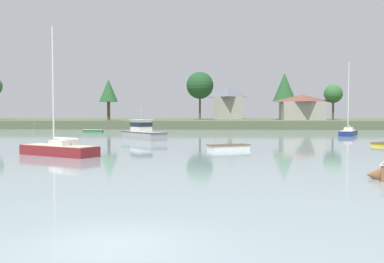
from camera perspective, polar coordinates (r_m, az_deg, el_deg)
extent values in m
plane|color=gray|center=(12.58, -10.02, -14.04)|extent=(491.65, 491.65, 0.00)
cube|color=#4C563D|center=(110.16, 1.50, 1.12)|extent=(221.24, 40.26, 1.77)
cube|color=#236B3D|center=(80.24, -12.64, 0.00)|extent=(3.44, 1.60, 0.63)
cube|color=#C6B289|center=(80.23, -12.65, 0.22)|extent=(3.58, 1.72, 0.05)
cube|color=tan|center=(80.23, -12.65, 0.19)|extent=(0.15, 1.24, 0.03)
cube|color=white|center=(41.48, 4.73, -2.22)|extent=(4.03, 2.90, 0.73)
cube|color=brown|center=(41.45, 4.73, -1.72)|extent=(4.22, 3.07, 0.05)
cube|color=tan|center=(41.45, 4.73, -1.78)|extent=(0.61, 1.25, 0.03)
cube|color=gray|center=(57.13, -6.25, -0.85)|extent=(6.52, 7.11, 1.63)
cone|color=gray|center=(60.28, -8.03, -0.68)|extent=(2.95, 2.94, 2.14)
cube|color=black|center=(57.09, -6.25, -0.06)|extent=(6.68, 7.28, 0.05)
cube|color=silver|center=(57.59, -6.57, 0.75)|extent=(2.97, 3.03, 1.53)
cube|color=#19232D|center=(57.58, -6.57, 0.91)|extent=(3.03, 3.09, 0.55)
cube|color=beige|center=(57.57, -6.58, 1.55)|extent=(3.39, 3.44, 0.06)
cylinder|color=silver|center=(57.56, -6.58, 2.32)|extent=(0.03, 0.03, 1.49)
cube|color=maroon|center=(38.07, -16.81, -2.79)|extent=(7.39, 5.37, 1.38)
cube|color=#CCB78E|center=(38.01, -16.82, -1.73)|extent=(6.89, 4.94, 0.04)
cube|color=silver|center=(37.73, -16.46, -1.39)|extent=(2.06, 1.97, 0.44)
cylinder|color=silver|center=(38.41, -17.49, 5.61)|extent=(0.15, 0.15, 9.75)
cylinder|color=silver|center=(37.33, -15.94, -0.94)|extent=(2.60, 1.50, 0.12)
cylinder|color=silver|center=(37.33, -15.95, -0.86)|extent=(2.36, 1.38, 0.14)
cylinder|color=#999999|center=(39.52, -18.87, 5.47)|extent=(2.56, 1.42, 9.70)
cone|color=brown|center=(25.65, 23.43, -5.25)|extent=(2.35, 2.42, 1.86)
cube|color=navy|center=(71.81, 19.53, -0.39)|extent=(4.66, 7.45, 1.24)
cube|color=#CCB78E|center=(71.78, 19.53, 0.11)|extent=(4.28, 6.96, 0.04)
cube|color=silver|center=(72.14, 19.57, 0.31)|extent=(1.78, 1.96, 0.44)
cylinder|color=silver|center=(71.19, 19.54, 4.29)|extent=(0.15, 0.15, 10.39)
cylinder|color=silver|center=(72.63, 19.62, 0.58)|extent=(1.26, 2.72, 0.12)
cylinder|color=silver|center=(72.63, 19.62, 0.62)|extent=(1.16, 2.46, 0.14)
cylinder|color=#999999|center=(69.75, 19.40, 4.31)|extent=(1.17, 2.69, 10.34)
cylinder|color=brown|center=(107.76, 1.03, 3.37)|extent=(0.49, 0.49, 6.85)
sphere|color=#1E4723|center=(107.94, 1.03, 5.98)|extent=(6.57, 6.57, 6.57)
cylinder|color=brown|center=(110.04, 11.83, 3.45)|extent=(0.53, 0.53, 7.39)
cone|color=#235128|center=(110.19, 11.85, 5.63)|extent=(5.56, 5.56, 6.80)
cylinder|color=brown|center=(107.68, 17.75, 2.79)|extent=(0.45, 0.45, 5.11)
sphere|color=#2D602D|center=(107.76, 17.77, 4.66)|extent=(4.26, 4.26, 4.26)
cylinder|color=brown|center=(98.75, -10.72, 3.35)|extent=(0.67, 0.67, 6.64)
cone|color=#235128|center=(98.85, -10.73, 5.23)|extent=(4.06, 4.06, 4.96)
cube|color=#9E998E|center=(108.09, 13.99, 2.61)|extent=(9.57, 8.21, 4.26)
pyramid|color=brown|center=(108.14, 14.00, 4.19)|extent=(10.34, 8.87, 1.70)
cube|color=#9E998E|center=(119.90, 4.63, 3.04)|extent=(7.58, 8.10, 5.86)
pyramid|color=#565B66|center=(120.02, 4.64, 5.11)|extent=(8.19, 8.75, 2.79)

